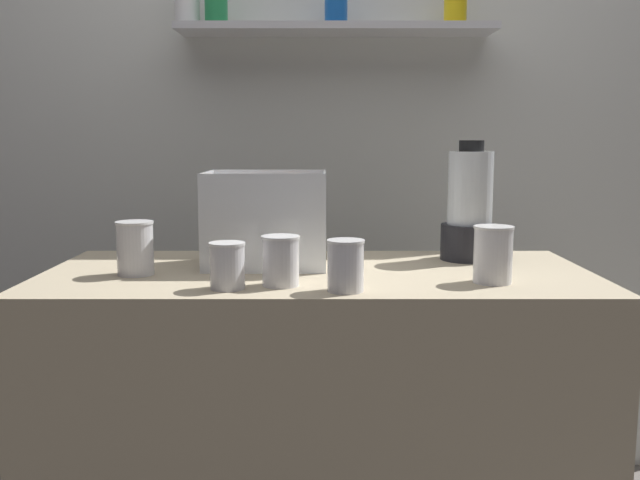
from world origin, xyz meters
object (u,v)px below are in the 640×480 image
object	(u,v)px
juice_cup_mango_middle	(283,264)
blender_pitcher	(472,211)
carrot_display_bin	(271,236)
juice_cup_beet_left	(230,269)
juice_cup_pomegranate_far_left	(138,250)
juice_cup_orange_far_right	(495,258)
juice_cup_beet_right	(348,269)

from	to	relation	value
juice_cup_mango_middle	blender_pitcher	bearing A→B (deg)	34.65
carrot_display_bin	juice_cup_beet_left	xyz separation A→B (m)	(-0.07, -0.29, -0.03)
blender_pitcher	juice_cup_pomegranate_far_left	bearing A→B (deg)	-165.90
juice_cup_pomegranate_far_left	juice_cup_orange_far_right	bearing A→B (deg)	-6.40
juice_cup_beet_left	juice_cup_orange_far_right	xyz separation A→B (m)	(0.62, 0.07, 0.01)
juice_cup_pomegranate_far_left	juice_cup_orange_far_right	xyz separation A→B (m)	(0.87, -0.10, -0.00)
juice_cup_orange_far_right	juice_cup_beet_right	bearing A→B (deg)	-165.02
juice_cup_beet_left	juice_cup_orange_far_right	world-z (taller)	juice_cup_orange_far_right
carrot_display_bin	juice_cup_beet_right	world-z (taller)	carrot_display_bin
carrot_display_bin	juice_cup_mango_middle	world-z (taller)	carrot_display_bin
juice_cup_mango_middle	juice_cup_pomegranate_far_left	bearing A→B (deg)	160.52
juice_cup_beet_left	carrot_display_bin	bearing A→B (deg)	76.16
juice_cup_mango_middle	juice_cup_beet_right	world-z (taller)	same
carrot_display_bin	blender_pitcher	distance (m)	0.56
blender_pitcher	juice_cup_beet_left	world-z (taller)	blender_pitcher
juice_cup_beet_left	juice_cup_mango_middle	xyz separation A→B (m)	(0.12, 0.03, 0.01)
juice_cup_beet_left	blender_pitcher	bearing A→B (deg)	31.58
carrot_display_bin	juice_cup_beet_right	xyz separation A→B (m)	(0.19, -0.32, -0.03)
carrot_display_bin	juice_cup_orange_far_right	world-z (taller)	carrot_display_bin
juice_cup_mango_middle	carrot_display_bin	bearing A→B (deg)	100.04
juice_cup_beet_right	juice_cup_orange_far_right	bearing A→B (deg)	14.98
juice_cup_mango_middle	juice_cup_orange_far_right	size ratio (longest dim) A/B	0.86
blender_pitcher	juice_cup_beet_left	size ratio (longest dim) A/B	3.13
carrot_display_bin	juice_cup_pomegranate_far_left	xyz separation A→B (m)	(-0.32, -0.13, -0.02)
blender_pitcher	juice_cup_beet_left	bearing A→B (deg)	-148.42
carrot_display_bin	juice_cup_beet_left	bearing A→B (deg)	-103.84
carrot_display_bin	blender_pitcher	size ratio (longest dim) A/B	0.96
carrot_display_bin	juice_cup_beet_right	size ratio (longest dim) A/B	2.75
juice_cup_pomegranate_far_left	juice_cup_mango_middle	world-z (taller)	juice_cup_pomegranate_far_left
blender_pitcher	juice_cup_mango_middle	distance (m)	0.62
blender_pitcher	juice_cup_pomegranate_far_left	distance (m)	0.91
blender_pitcher	juice_cup_beet_left	xyz separation A→B (m)	(-0.63, -0.39, -0.09)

